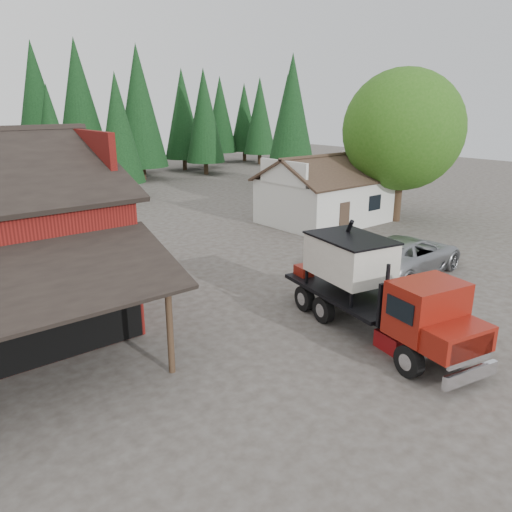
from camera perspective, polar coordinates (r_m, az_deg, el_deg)
ground at (r=17.84m, az=10.01°, el=-9.72°), size 120.00×120.00×0.00m
farmhouse at (r=34.86m, az=7.96°, el=6.60°), size 8.60×6.42×4.65m
deciduous_tree at (r=35.61m, az=16.45°, el=13.18°), size 8.00×8.00×10.20m
conifer_backdrop at (r=54.15m, az=-26.16°, el=6.99°), size 76.00×16.00×16.00m
near_pine_b at (r=44.15m, az=-15.46°, el=13.89°), size 3.96×3.96×10.40m
near_pine_c at (r=49.83m, az=4.13°, el=15.92°), size 4.84×4.84×12.40m
feed_truck at (r=18.00m, az=13.44°, el=-3.52°), size 3.85×8.69×3.80m
silver_car at (r=25.20m, az=16.86°, el=0.15°), size 6.82×3.47×1.85m
equip_box at (r=17.61m, az=15.31°, el=-9.40°), size 0.92×1.22×0.60m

